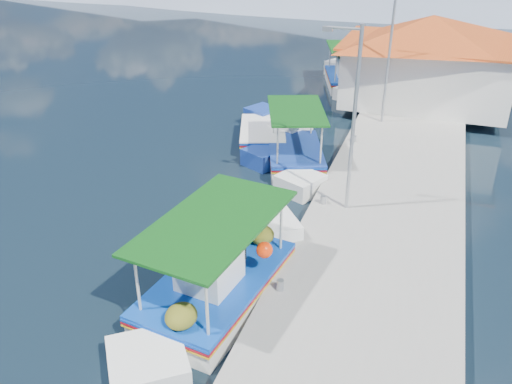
% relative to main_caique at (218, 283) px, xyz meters
% --- Properties ---
extents(ground, '(160.00, 160.00, 0.00)m').
position_rel_main_caique_xyz_m(ground, '(-2.15, 3.32, -0.54)').
color(ground, black).
rests_on(ground, ground).
extents(quay, '(5.00, 44.00, 0.50)m').
position_rel_main_caique_xyz_m(quay, '(3.75, 9.32, -0.29)').
color(quay, '#98958E').
rests_on(quay, ground).
extents(bollards, '(0.20, 17.20, 0.30)m').
position_rel_main_caique_xyz_m(bollards, '(1.65, 8.57, 0.11)').
color(bollards, '#A5A8AD').
rests_on(bollards, quay).
extents(main_caique, '(3.17, 8.46, 2.81)m').
position_rel_main_caique_xyz_m(main_caique, '(0.00, 0.00, 0.00)').
color(main_caique, white).
rests_on(main_caique, ground).
extents(caique_green_canopy, '(3.71, 6.70, 2.67)m').
position_rel_main_caique_xyz_m(caique_green_canopy, '(-0.40, 9.27, -0.14)').
color(caique_green_canopy, white).
rests_on(caique_green_canopy, ground).
extents(caique_blue_hull, '(3.32, 6.29, 1.18)m').
position_rel_main_caique_xyz_m(caique_blue_hull, '(-2.40, 11.00, -0.22)').
color(caique_blue_hull, navy).
rests_on(caique_blue_hull, ground).
extents(caique_far, '(3.68, 7.19, 2.64)m').
position_rel_main_caique_xyz_m(caique_far, '(-0.61, 21.43, -0.05)').
color(caique_far, white).
rests_on(caique_far, ground).
extents(harbor_building, '(10.49, 10.49, 4.40)m').
position_rel_main_caique_xyz_m(harbor_building, '(4.04, 18.32, 2.24)').
color(harbor_building, silver).
rests_on(harbor_building, quay).
extents(lamp_post_near, '(1.21, 0.14, 6.00)m').
position_rel_main_caique_xyz_m(lamp_post_near, '(2.35, 5.32, 3.31)').
color(lamp_post_near, '#A5A8AD').
rests_on(lamp_post_near, quay).
extents(lamp_post_far, '(1.21, 0.14, 6.00)m').
position_rel_main_caique_xyz_m(lamp_post_far, '(2.35, 14.32, 3.31)').
color(lamp_post_far, '#A5A8AD').
rests_on(lamp_post_far, quay).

